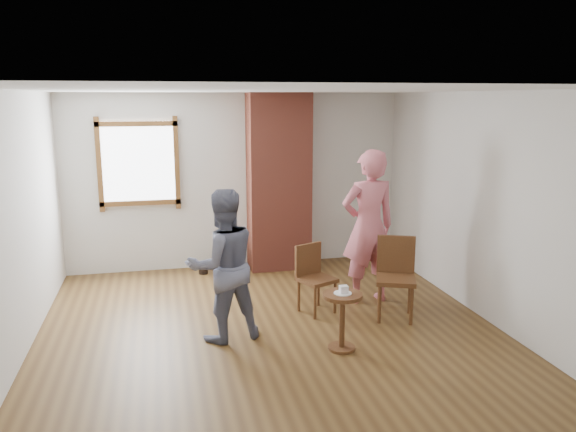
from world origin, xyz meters
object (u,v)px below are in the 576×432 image
object	(u,v)px
person_pink	(368,227)
dining_chair_left	(313,274)
side_table	(342,312)
man	(223,265)
stoneware_crock	(226,258)
dining_chair_right	(396,273)

from	to	relation	value
person_pink	dining_chair_left	bearing A→B (deg)	9.59
side_table	man	xyz separation A→B (m)	(-1.14, 0.54, 0.41)
side_table	dining_chair_left	bearing A→B (deg)	89.84
dining_chair_left	side_table	distance (m)	1.10
stoneware_crock	dining_chair_left	world-z (taller)	dining_chair_left
dining_chair_left	man	size ratio (longest dim) A/B	0.50
dining_chair_left	man	world-z (taller)	man
person_pink	dining_chair_right	bearing A→B (deg)	100.57
stoneware_crock	dining_chair_right	size ratio (longest dim) A/B	0.46
stoneware_crock	person_pink	world-z (taller)	person_pink
dining_chair_right	man	xyz separation A→B (m)	(-2.03, -0.18, 0.28)
dining_chair_left	person_pink	distance (m)	0.92
dining_chair_right	side_table	xyz separation A→B (m)	(-0.89, -0.72, -0.13)
dining_chair_right	man	distance (m)	2.06
stoneware_crock	man	size ratio (longest dim) A/B	0.27
dining_chair_left	man	distance (m)	1.32
dining_chair_right	person_pink	world-z (taller)	person_pink
man	dining_chair_left	bearing A→B (deg)	-167.19
man	person_pink	world-z (taller)	person_pink
dining_chair_left	person_pink	world-z (taller)	person_pink
stoneware_crock	side_table	size ratio (longest dim) A/B	0.72
side_table	person_pink	distance (m)	1.58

